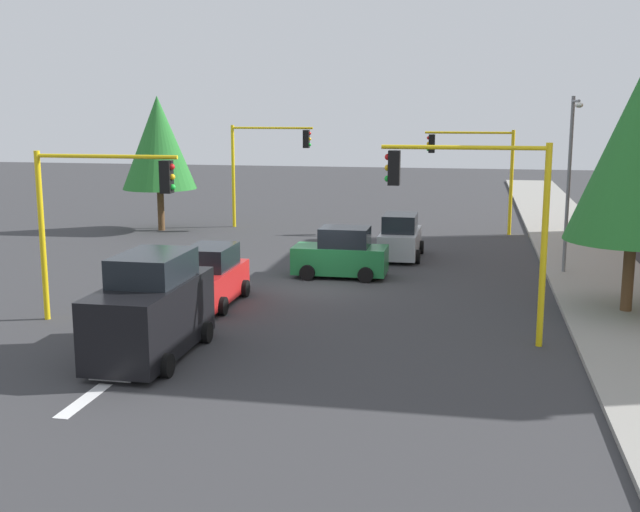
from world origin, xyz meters
TOP-DOWN VIEW (x-y plane):
  - ground_plane at (0.00, 0.00)m, footprint 120.00×120.00m
  - sidewalk_kerb at (-5.00, 10.50)m, footprint 80.00×4.00m
  - lane_arrow_near at (11.51, -3.00)m, footprint 2.40×1.10m
  - traffic_signal_far_left at (-14.00, 5.66)m, footprint 0.36×4.59m
  - traffic_signal_near_right at (6.00, -5.63)m, footprint 0.36×4.59m
  - traffic_signal_far_right at (-14.00, -5.69)m, footprint 0.36×4.59m
  - traffic_signal_near_left at (6.00, 5.69)m, footprint 0.36×4.59m
  - street_lamp_curbside at (-3.61, 9.20)m, footprint 2.15×0.28m
  - tree_roadside_near at (2.00, 10.50)m, footprint 4.20×4.20m
  - tree_opposite_side at (-12.00, -11.00)m, footprint 3.94×3.94m
  - delivery_van_black at (8.91, -2.74)m, footprint 4.80×2.22m
  - car_silver at (-6.40, 2.47)m, footprint 3.84×1.93m
  - car_red at (3.16, -3.09)m, footprint 4.11×1.94m
  - car_green at (-2.00, 0.56)m, footprint 1.99×3.65m

SIDE VIEW (x-z plane):
  - ground_plane at x=0.00m, z-range 0.00..0.00m
  - lane_arrow_near at x=11.51m, z-range -0.54..0.56m
  - sidewalk_kerb at x=-5.00m, z-range 0.00..0.15m
  - car_green at x=-2.00m, z-range -0.09..1.88m
  - car_silver at x=-6.40m, z-range -0.09..1.88m
  - car_red at x=3.16m, z-range -0.09..1.88m
  - delivery_van_black at x=8.91m, z-range -0.11..2.67m
  - traffic_signal_near_right at x=6.00m, z-range 1.12..6.40m
  - traffic_signal_far_left at x=-14.00m, z-range 1.14..6.58m
  - traffic_signal_far_right at x=-14.00m, z-range 1.17..6.80m
  - traffic_signal_near_left at x=6.00m, z-range 1.17..6.81m
  - street_lamp_curbside at x=-3.61m, z-range 0.85..7.85m
  - tree_opposite_side at x=-12.00m, z-range 1.12..8.31m
  - tree_roadside_near at x=2.00m, z-range 1.20..8.88m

